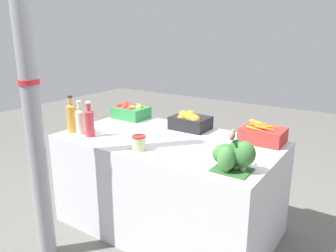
{
  "coord_description": "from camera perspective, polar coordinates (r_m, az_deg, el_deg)",
  "views": [
    {
      "loc": [
        1.33,
        -1.96,
        1.52
      ],
      "look_at": [
        0.0,
        0.0,
        0.85
      ],
      "focal_mm": 35.0,
      "sensor_mm": 36.0,
      "label": 1
    }
  ],
  "objects": [
    {
      "name": "support_pole",
      "position": [
        2.23,
        -22.78,
        4.3
      ],
      "size": [
        0.13,
        0.13,
        2.24
      ],
      "color": "gray",
      "rests_on": "ground_plane"
    },
    {
      "name": "broccoli_pile",
      "position": [
        1.94,
        11.05,
        -5.01
      ],
      "size": [
        0.25,
        0.19,
        0.18
      ],
      "color": "#2D602D",
      "rests_on": "market_table"
    },
    {
      "name": "juice_bottle_amber",
      "position": [
        2.74,
        -16.45,
        1.54
      ],
      "size": [
        0.08,
        0.08,
        0.3
      ],
      "color": "gold",
      "rests_on": "market_table"
    },
    {
      "name": "sparrow_bird",
      "position": [
        1.92,
        11.15,
        -1.54
      ],
      "size": [
        0.05,
        0.13,
        0.05
      ],
      "rotation": [
        0.0,
        0.0,
        1.83
      ],
      "color": "#4C3D2D",
      "rests_on": "broccoli_pile"
    },
    {
      "name": "carrot_crate",
      "position": [
        2.49,
        16.16,
        -1.38
      ],
      "size": [
        0.31,
        0.24,
        0.14
      ],
      "color": "red",
      "rests_on": "market_table"
    },
    {
      "name": "orange_crate",
      "position": [
        2.73,
        3.84,
        0.87
      ],
      "size": [
        0.31,
        0.24,
        0.15
      ],
      "color": "black",
      "rests_on": "market_table"
    },
    {
      "name": "market_table",
      "position": [
        2.63,
        -0.0,
        -9.96
      ],
      "size": [
        1.65,
        0.92,
        0.75
      ],
      "primitive_type": "cube",
      "color": "silver",
      "rests_on": "ground_plane"
    },
    {
      "name": "juice_bottle_ruby",
      "position": [
        2.59,
        -13.52,
        0.7
      ],
      "size": [
        0.07,
        0.07,
        0.28
      ],
      "color": "#B2333D",
      "rests_on": "market_table"
    },
    {
      "name": "apple_crate",
      "position": [
        3.09,
        -6.47,
        2.61
      ],
      "size": [
        0.31,
        0.24,
        0.14
      ],
      "color": "#2D8442",
      "rests_on": "market_table"
    },
    {
      "name": "pickle_jar",
      "position": [
        2.25,
        -5.08,
        -2.92
      ],
      "size": [
        0.1,
        0.1,
        0.1
      ],
      "color": "#B2C684",
      "rests_on": "market_table"
    },
    {
      "name": "juice_bottle_cloudy",
      "position": [
        2.67,
        -15.09,
        0.93
      ],
      "size": [
        0.07,
        0.07,
        0.27
      ],
      "color": "beige",
      "rests_on": "market_table"
    },
    {
      "name": "ground_plane",
      "position": [
        2.82,
        -0.0,
        -16.81
      ],
      "size": [
        10.0,
        10.0,
        0.0
      ],
      "primitive_type": "plane",
      "color": "#605E59"
    }
  ]
}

